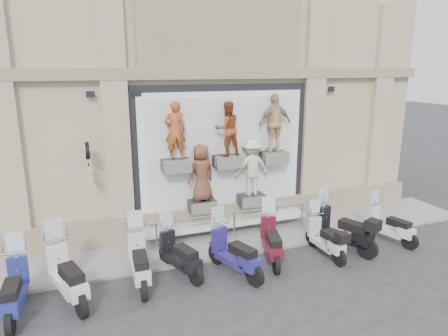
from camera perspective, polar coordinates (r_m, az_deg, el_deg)
The scene contains 15 objects.
ground at distance 10.43m, azimuth 5.72°, elevation -14.67°, with size 90.00×90.00×0.00m, color #2B2B2D.
sidewalk at distance 12.13m, azimuth 1.28°, elevation -10.09°, with size 16.00×2.20×0.08m, color gray.
building at distance 15.75m, azimuth -5.58°, elevation 17.64°, with size 14.00×8.60×12.00m, color tan, non-canonical shape.
shop_vitrine at distance 11.99m, azimuth 0.70°, elevation 1.50°, with size 5.60×0.83×4.30m.
guard_rail at distance 11.88m, azimuth 1.47°, elevation -8.40°, with size 5.06×0.10×0.93m, color #9EA0A5, non-canonical shape.
clock_sign_bracket at distance 10.86m, azimuth -18.89°, elevation 1.60°, with size 0.10×0.80×1.02m.
scooter_a at distance 9.52m, azimuth -27.92°, elevation -13.98°, with size 0.57×1.94×1.58m, color navy, non-canonical shape.
scooter_b at distance 9.52m, azimuth -21.61°, elevation -12.86°, with size 0.61×2.10×1.71m, color silver, non-canonical shape.
scooter_c at distance 9.75m, azimuth -12.04°, elevation -11.73°, with size 0.58×2.00×1.62m, color #ADB5BC, non-canonical shape.
scooter_d at distance 10.05m, azimuth -6.39°, elevation -11.05°, with size 0.54×1.85×1.50m, color black, non-canonical shape.
scooter_e at distance 9.97m, azimuth 1.53°, elevation -10.85°, with size 0.58×1.98×1.61m, color navy, non-canonical shape.
scooter_f at distance 10.71m, azimuth 6.87°, elevation -9.22°, with size 0.57×1.94×1.58m, color #4C0D17, non-canonical shape.
scooter_g at distance 11.29m, azimuth 14.35°, elevation -8.74°, with size 0.51×1.75×1.42m, color #B0B3B7, non-canonical shape.
scooter_h at distance 11.72m, azimuth 16.72°, elevation -7.27°, with size 0.62×2.12×1.72m, color black, non-canonical shape.
scooter_i at distance 12.75m, azimuth 22.74°, elevation -6.70°, with size 0.52×1.78×1.44m, color silver, non-canonical shape.
Camera 1 is at (-4.15, -8.16, 5.01)m, focal length 32.00 mm.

